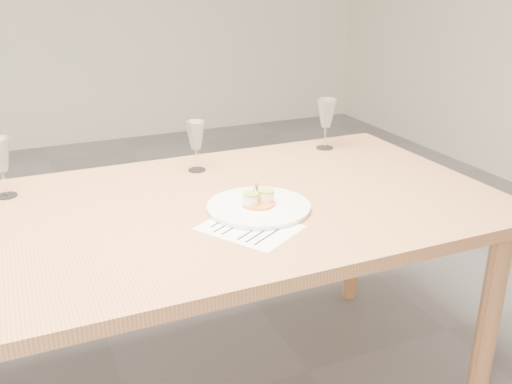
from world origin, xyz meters
name	(u,v)px	position (x,y,z in m)	size (l,w,h in m)	color
dining_table	(117,241)	(0.00, 0.00, 0.68)	(2.40, 1.00, 0.75)	tan
dinner_plate	(259,206)	(0.41, -0.10, 0.76)	(0.31, 0.31, 0.08)	white
recipe_sheet	(250,228)	(0.34, -0.21, 0.75)	(0.30, 0.32, 0.00)	white
wine_glass_0	(0,156)	(-0.28, 0.33, 0.88)	(0.08, 0.08, 0.19)	white
wine_glass_1	(196,137)	(0.35, 0.32, 0.88)	(0.07, 0.07, 0.18)	white
wine_glass_2	(326,114)	(0.91, 0.37, 0.89)	(0.08, 0.08, 0.20)	white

